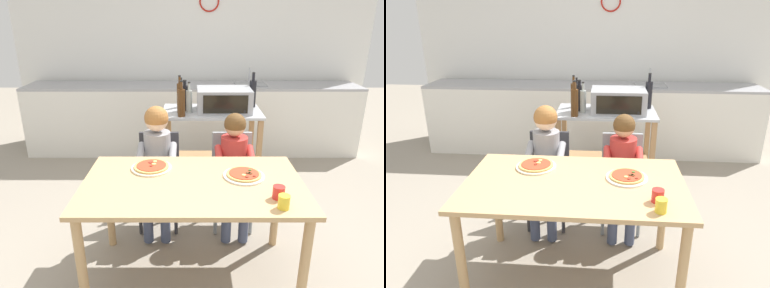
{
  "view_description": "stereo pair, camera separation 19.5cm",
  "coord_description": "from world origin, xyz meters",
  "views": [
    {
      "loc": [
        -0.01,
        -2.02,
        1.78
      ],
      "look_at": [
        0.0,
        0.3,
        0.9
      ],
      "focal_mm": 32.49,
      "sensor_mm": 36.0,
      "label": 1
    },
    {
      "loc": [
        0.19,
        -2.02,
        1.78
      ],
      "look_at": [
        0.0,
        0.3,
        0.9
      ],
      "focal_mm": 32.49,
      "sensor_mm": 36.0,
      "label": 2
    }
  ],
  "objects": [
    {
      "name": "kitchen_counter",
      "position": [
        0.0,
        2.48,
        0.46
      ],
      "size": [
        4.32,
        0.6,
        1.11
      ],
      "color": "silver",
      "rests_on": "ground"
    },
    {
      "name": "dining_chair_left",
      "position": [
        -0.29,
        0.71,
        0.48
      ],
      "size": [
        0.36,
        0.36,
        0.81
      ],
      "color": "#333338",
      "rests_on": "ground"
    },
    {
      "name": "dining_table",
      "position": [
        0.0,
        0.0,
        0.65
      ],
      "size": [
        1.44,
        0.85,
        0.75
      ],
      "color": "tan",
      "rests_on": "ground"
    },
    {
      "name": "ground_plane",
      "position": [
        0.0,
        1.13,
        0.0
      ],
      "size": [
        11.32,
        11.32,
        0.0
      ],
      "primitive_type": "plane",
      "color": "gray"
    },
    {
      "name": "bottle_slim_sauce",
      "position": [
        -0.08,
        1.41,
        0.99
      ],
      "size": [
        0.07,
        0.07,
        0.31
      ],
      "color": "black",
      "rests_on": "kitchen_island_cart"
    },
    {
      "name": "child_in_red_shirt",
      "position": [
        0.34,
        0.59,
        0.65
      ],
      "size": [
        0.32,
        0.42,
        1.01
      ],
      "color": "#424C6B",
      "rests_on": "ground"
    },
    {
      "name": "bottle_clear_vinegar",
      "position": [
        -0.03,
        1.33,
        0.97
      ],
      "size": [
        0.06,
        0.06,
        0.31
      ],
      "color": "#ADB7B2",
      "rests_on": "kitchen_island_cart"
    },
    {
      "name": "toaster_oven",
      "position": [
        0.31,
        1.38,
        0.97
      ],
      "size": [
        0.53,
        0.38,
        0.23
      ],
      "color": "#999BA0",
      "rests_on": "kitchen_island_cart"
    },
    {
      "name": "bottle_tall_green_wine",
      "position": [
        -0.12,
        1.55,
        0.97
      ],
      "size": [
        0.05,
        0.05,
        0.31
      ],
      "color": "black",
      "rests_on": "kitchen_island_cart"
    },
    {
      "name": "dining_chair_right",
      "position": [
        0.34,
        0.71,
        0.48
      ],
      "size": [
        0.36,
        0.36,
        0.81
      ],
      "color": "gray",
      "rests_on": "ground"
    },
    {
      "name": "back_wall_tiled",
      "position": [
        0.0,
        2.89,
        1.35
      ],
      "size": [
        4.8,
        0.14,
        2.7
      ],
      "color": "white",
      "rests_on": "ground"
    },
    {
      "name": "bottle_squat_spirits",
      "position": [
        -0.12,
        1.31,
        1.01
      ],
      "size": [
        0.06,
        0.06,
        0.37
      ],
      "color": "#4C2D14",
      "rests_on": "kitchen_island_cart"
    },
    {
      "name": "child_in_grey_shirt",
      "position": [
        -0.29,
        0.59,
        0.69
      ],
      "size": [
        0.32,
        0.42,
        1.07
      ],
      "color": "#424C6B",
      "rests_on": "ground"
    },
    {
      "name": "bottle_dark_olive_oil",
      "position": [
        -0.11,
        1.19,
        0.99
      ],
      "size": [
        0.07,
        0.07,
        0.34
      ],
      "color": "#4C2D14",
      "rests_on": "kitchen_island_cart"
    },
    {
      "name": "drinking_cup_yellow",
      "position": [
        0.51,
        -0.33,
        0.79
      ],
      "size": [
        0.07,
        0.07,
        0.08
      ],
      "primitive_type": "cylinder",
      "color": "yellow",
      "rests_on": "dining_table"
    },
    {
      "name": "pizza_plate_white",
      "position": [
        0.34,
        0.08,
        0.77
      ],
      "size": [
        0.28,
        0.28,
        0.03
      ],
      "color": "white",
      "rests_on": "dining_table"
    },
    {
      "name": "bottle_brown_beer",
      "position": [
        0.63,
        1.55,
        1.0
      ],
      "size": [
        0.07,
        0.07,
        0.36
      ],
      "color": "black",
      "rests_on": "kitchen_island_cart"
    },
    {
      "name": "pizza_plate_cream",
      "position": [
        -0.29,
        0.21,
        0.77
      ],
      "size": [
        0.28,
        0.28,
        0.03
      ],
      "color": "beige",
      "rests_on": "dining_table"
    },
    {
      "name": "drinking_cup_red",
      "position": [
        0.51,
        -0.21,
        0.79
      ],
      "size": [
        0.07,
        0.07,
        0.08
      ],
      "primitive_type": "cylinder",
      "color": "red",
      "rests_on": "dining_table"
    },
    {
      "name": "kitchen_island_cart",
      "position": [
        0.2,
        1.4,
        0.57
      ],
      "size": [
        1.0,
        0.57,
        0.85
      ],
      "color": "#B7BABF",
      "rests_on": "ground"
    }
  ]
}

